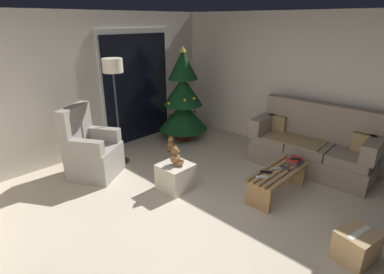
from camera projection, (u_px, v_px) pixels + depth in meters
ground_plane at (211, 224)px, 3.73m from camera, size 7.00×7.00×0.00m
wall_back at (78, 87)px, 5.25m from camera, size 5.72×0.12×2.50m
wall_right at (321, 88)px, 5.20m from camera, size 0.12×6.00×2.50m
patio_door_frame at (137, 86)px, 6.06m from camera, size 1.60×0.02×2.20m
patio_door_glass at (138, 89)px, 6.07m from camera, size 1.50×0.02×2.10m
couch at (312, 146)px, 5.00m from camera, size 0.88×1.98×1.08m
coffee_table at (278, 178)px, 4.28m from camera, size 1.10×0.40×0.38m
remote_white at (262, 177)px, 4.04m from camera, size 0.14×0.14×0.02m
remote_black at (266, 172)px, 4.17m from camera, size 0.12×0.15×0.02m
remote_graphite at (285, 168)px, 4.29m from camera, size 0.08×0.16×0.02m
remote_silver at (276, 169)px, 4.27m from camera, size 0.14×0.14×0.02m
book_stack at (295, 161)px, 4.43m from camera, size 0.25×0.19×0.08m
cell_phone at (296, 159)px, 4.39m from camera, size 0.14×0.16×0.01m
christmas_tree at (183, 100)px, 6.11m from camera, size 0.99×0.99×1.89m
armchair at (91, 152)px, 4.78m from camera, size 0.94×0.94×1.13m
floor_lamp at (114, 76)px, 4.83m from camera, size 0.32×0.32×1.78m
ottoman at (176, 176)px, 4.46m from camera, size 0.44×0.44×0.39m
teddy_bear_chestnut at (176, 157)px, 4.34m from camera, size 0.21×0.22×0.29m
teddy_bear_honey_by_tree at (171, 144)px, 5.79m from camera, size 0.21×0.20×0.29m
cardboard_box_taped_mid_floor at (356, 246)px, 3.14m from camera, size 0.46×0.42×0.33m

